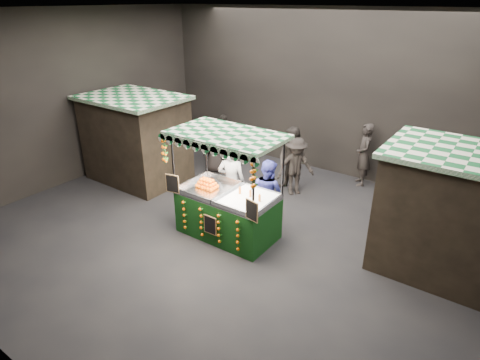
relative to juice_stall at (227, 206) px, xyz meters
The scene contains 15 objects.
ground 0.80m from the juice_stall, 39.26° to the left, with size 12.00×12.00×0.00m, color black.
market_hall 2.60m from the juice_stall, 39.26° to the left, with size 12.10×10.10×5.05m.
neighbour_stall_left 4.46m from the juice_stall, 165.72° to the left, with size 3.00×2.20×2.60m.
neighbour_stall_right 4.81m from the juice_stall, 19.43° to the left, with size 3.00×2.20×2.60m.
juice_stall is the anchor object (origin of this frame).
vendor_grey 1.01m from the juice_stall, 120.93° to the left, with size 0.82×0.70×1.91m.
vendor_blue 1.10m from the juice_stall, 63.02° to the left, with size 0.95×0.80×1.73m.
shopper_0 4.59m from the juice_stall, 133.80° to the left, with size 0.58×0.40×1.56m.
shopper_1 4.93m from the juice_stall, 31.96° to the left, with size 1.09×1.10×1.79m.
shopper_2 4.67m from the juice_stall, 128.63° to the left, with size 1.05×0.60×1.69m.
shopper_3 2.93m from the juice_stall, 85.73° to the left, with size 1.19×1.24×1.70m.
shopper_4 3.93m from the juice_stall, 133.22° to the left, with size 0.91×0.85×1.56m.
shopper_5 4.98m from the juice_stall, 32.26° to the left, with size 0.69×1.61×1.68m.
shopper_6 4.94m from the juice_stall, 71.84° to the left, with size 0.74×0.83×1.90m.
shopper_7 3.02m from the juice_stall, 88.72° to the left, with size 1.00×0.82×1.93m.
Camera 1 is at (4.95, -6.66, 5.22)m, focal length 30.18 mm.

